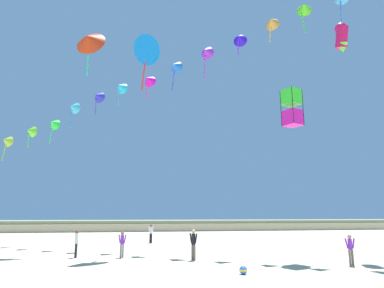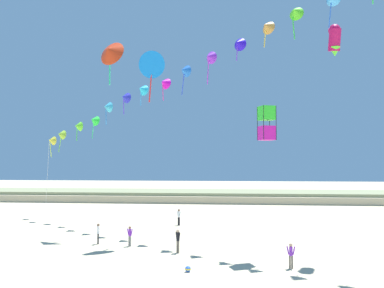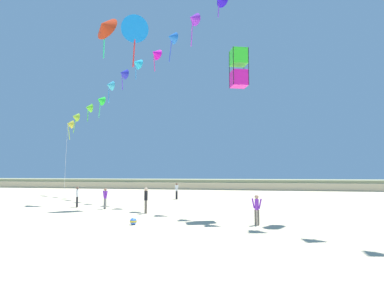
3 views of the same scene
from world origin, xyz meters
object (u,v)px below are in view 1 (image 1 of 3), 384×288
Objects in this scene: beach_ball at (243,270)px; person_mid_center at (151,232)px; large_kite_mid_trail at (145,50)px; large_kite_high_solo at (292,108)px; person_near_right at (76,242)px; person_far_right at (350,248)px; person_near_left at (122,242)px; person_far_center at (193,242)px; large_kite_low_lead at (342,37)px; large_kite_outer_drift at (89,40)px.

person_mid_center is at bearing 99.02° from beach_ball.
large_kite_high_solo is at bearing -27.99° from large_kite_mid_trail.
person_near_right is 15.79m from person_far_right.
person_near_left is 4.36× the size of beach_ball.
person_far_right is at bearing -25.69° from person_far_center.
person_near_right reaches higher than beach_ball.
large_kite_low_lead is (11.62, 0.84, 14.80)m from person_far_center.
person_near_left is 13.80m from large_kite_high_solo.
person_mid_center is 0.38× the size of large_kite_mid_trail.
person_far_center is 15.08m from large_kite_mid_trail.
person_far_center reaches higher than person_near_left.
large_kite_high_solo is (9.44, -5.02, -5.65)m from large_kite_mid_trail.
person_far_center is (1.56, -12.80, 0.02)m from person_mid_center.
person_mid_center is at bearing 119.13° from person_far_right.
person_far_center is 0.38× the size of large_kite_outer_drift.
person_near_left is at bearing -58.50° from large_kite_outer_drift.
beach_ball is at bearing -52.62° from person_near_left.
large_kite_low_lead is 0.54× the size of large_kite_mid_trail.
large_kite_low_lead is at bearing -5.45° from person_near_right.
large_kite_outer_drift is at bearing -139.61° from person_mid_center.
large_kite_low_lead is at bearing 4.12° from person_far_center.
person_near_right is at bearing 166.73° from large_kite_high_solo.
large_kite_low_lead is at bearing 29.57° from beach_ball.
person_far_center reaches higher than person_mid_center.
person_mid_center reaches higher than person_near_left.
large_kite_mid_trail is (-1.42, -8.32, 14.10)m from person_mid_center.
large_kite_outer_drift is at bearing 160.40° from large_kite_low_lead.
beach_ball is (8.85, -12.71, -17.08)m from large_kite_outer_drift.
large_kite_outer_drift is (-19.20, 6.84, 1.45)m from large_kite_low_lead.
large_kite_high_solo is (-5.16, -1.38, -6.37)m from large_kite_low_lead.
person_mid_center is (5.32, 10.19, 0.04)m from person_near_right.
beach_ball is (2.83, -17.83, -0.81)m from person_mid_center.
large_kite_outer_drift is at bearing 145.17° from large_kite_mid_trail.
person_far_center is 4.81× the size of beach_ball.
person_near_left is at bearing 154.07° from person_far_center.
large_kite_low_lead is (13.18, -11.96, 14.82)m from person_mid_center.
person_mid_center reaches higher than beach_ball.
person_far_right is 0.65× the size of large_kite_high_solo.
person_mid_center is (2.54, 10.80, 0.08)m from person_near_left.
large_kite_low_lead is 0.52× the size of large_kite_outer_drift.
large_kite_outer_drift reaches higher than person_mid_center.
large_kite_high_solo is at bearing -59.00° from person_mid_center.
beach_ball is (-10.35, -5.87, -15.63)m from large_kite_low_lead.
large_kite_low_lead is at bearing -4.20° from person_near_left.
large_kite_high_solo reaches higher than person_far_right.
large_kite_mid_trail is 6.01m from large_kite_outer_drift.
large_kite_outer_drift reaches higher than beach_ball.
person_near_left is at bearing -12.37° from person_near_right.
large_kite_outer_drift is (-7.58, 7.67, 16.25)m from person_far_center.
large_kite_high_solo is (10.55, -2.53, 8.53)m from person_near_left.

